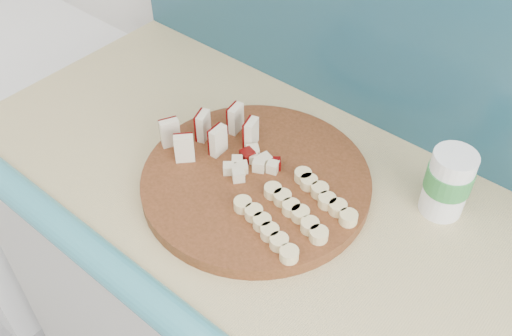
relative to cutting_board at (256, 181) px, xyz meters
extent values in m
cube|color=white|center=(-1.04, 0.01, -0.52)|extent=(0.70, 0.70, 0.80)
cylinder|color=#41220E|center=(0.00, 0.00, 0.00)|extent=(0.51, 0.51, 0.03)
cube|color=beige|center=(-0.18, -0.04, 0.04)|extent=(0.02, 0.04, 0.06)
cube|color=#4E0505|center=(-0.19, -0.04, 0.04)|extent=(0.01, 0.04, 0.06)
cube|color=beige|center=(-0.14, 0.02, 0.04)|extent=(0.02, 0.04, 0.06)
cube|color=#4E0505|center=(-0.15, 0.02, 0.04)|extent=(0.01, 0.04, 0.06)
cube|color=beige|center=(-0.11, 0.07, 0.04)|extent=(0.02, 0.04, 0.06)
cube|color=#4E0505|center=(-0.12, 0.08, 0.04)|extent=(0.01, 0.04, 0.06)
cube|color=beige|center=(-0.13, -0.05, 0.04)|extent=(0.02, 0.04, 0.06)
cube|color=#4E0505|center=(-0.14, -0.05, 0.04)|extent=(0.01, 0.04, 0.06)
cube|color=beige|center=(-0.09, 0.00, 0.04)|extent=(0.02, 0.04, 0.06)
cube|color=#4E0505|center=(-0.10, 0.01, 0.04)|extent=(0.01, 0.04, 0.06)
cube|color=beige|center=(-0.06, 0.06, 0.04)|extent=(0.02, 0.04, 0.06)
cube|color=#4E0505|center=(-0.07, 0.06, 0.04)|extent=(0.01, 0.04, 0.06)
cube|color=beige|center=(-0.02, 0.00, 0.02)|extent=(0.02, 0.02, 0.02)
cube|color=beige|center=(-0.01, 0.01, 0.02)|extent=(0.02, 0.02, 0.02)
cube|color=#4E0505|center=(0.00, 0.02, 0.02)|extent=(0.02, 0.02, 0.02)
cube|color=beige|center=(-0.02, 0.02, 0.02)|extent=(0.02, 0.02, 0.02)
cube|color=beige|center=(-0.02, 0.03, 0.02)|extent=(0.02, 0.02, 0.02)
cube|color=beige|center=(-0.03, 0.03, 0.02)|extent=(0.02, 0.02, 0.02)
cube|color=beige|center=(-0.03, 0.01, 0.02)|extent=(0.02, 0.02, 0.02)
cube|color=beige|center=(-0.04, 0.01, 0.02)|extent=(0.02, 0.02, 0.02)
cube|color=#4E0505|center=(-0.05, 0.00, 0.02)|extent=(0.02, 0.02, 0.02)
cube|color=beige|center=(-0.04, 0.00, 0.02)|extent=(0.02, 0.02, 0.02)
cube|color=beige|center=(-0.03, -0.01, 0.02)|extent=(0.02, 0.02, 0.02)
cube|color=beige|center=(-0.02, 0.00, 0.02)|extent=(0.02, 0.02, 0.02)
cube|color=beige|center=(-0.02, -0.01, 0.02)|extent=(0.02, 0.02, 0.02)
cube|color=beige|center=(-0.01, -0.01, 0.02)|extent=(0.02, 0.02, 0.02)
cylinder|color=#F4DA95|center=(0.03, -0.07, 0.02)|extent=(0.03, 0.03, 0.02)
cylinder|color=#F4DA95|center=(0.06, -0.08, 0.02)|extent=(0.03, 0.03, 0.02)
cylinder|color=#F4DA95|center=(0.08, -0.09, 0.02)|extent=(0.03, 0.03, 0.02)
cylinder|color=#F4DA95|center=(0.11, -0.09, 0.02)|extent=(0.03, 0.03, 0.02)
cylinder|color=#F4DA95|center=(0.13, -0.10, 0.02)|extent=(0.03, 0.03, 0.02)
cylinder|color=#F4DA95|center=(0.15, -0.11, 0.02)|extent=(0.03, 0.03, 0.02)
cylinder|color=#F4DA95|center=(0.05, -0.01, 0.02)|extent=(0.03, 0.03, 0.02)
cylinder|color=#F4DA95|center=(0.07, -0.02, 0.02)|extent=(0.03, 0.03, 0.02)
cylinder|color=#F4DA95|center=(0.10, -0.03, 0.02)|extent=(0.03, 0.03, 0.02)
cylinder|color=#F4DA95|center=(0.12, -0.03, 0.02)|extent=(0.03, 0.03, 0.02)
cylinder|color=#F4DA95|center=(0.15, -0.04, 0.02)|extent=(0.03, 0.03, 0.02)
cylinder|color=#F4DA95|center=(0.17, -0.05, 0.02)|extent=(0.03, 0.03, 0.02)
cylinder|color=#F4DA95|center=(0.07, 0.05, 0.02)|extent=(0.03, 0.03, 0.02)
cylinder|color=#F4DA95|center=(0.09, 0.04, 0.02)|extent=(0.03, 0.03, 0.02)
cylinder|color=#F4DA95|center=(0.11, 0.03, 0.02)|extent=(0.03, 0.03, 0.02)
cylinder|color=#F4DA95|center=(0.14, 0.03, 0.02)|extent=(0.03, 0.03, 0.02)
cylinder|color=#F4DA95|center=(0.16, 0.02, 0.02)|extent=(0.03, 0.03, 0.02)
cylinder|color=#F4DA95|center=(0.19, 0.01, 0.02)|extent=(0.03, 0.03, 0.02)
cylinder|color=white|center=(0.28, 0.16, 0.05)|extent=(0.07, 0.07, 0.13)
cylinder|color=#31873D|center=(0.28, 0.16, 0.06)|extent=(0.08, 0.08, 0.04)
camera|label=1|loc=(0.47, -0.56, 0.74)|focal=40.00mm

